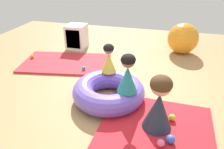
# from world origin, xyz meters

# --- Properties ---
(ground_plane) EXTENTS (8.00, 8.00, 0.00)m
(ground_plane) POSITION_xyz_m (0.00, 0.00, 0.00)
(ground_plane) COLOR tan
(gym_mat_front) EXTENTS (1.90, 1.31, 0.04)m
(gym_mat_front) POSITION_xyz_m (-1.31, 1.03, 0.02)
(gym_mat_front) COLOR red
(gym_mat_front) RESTS_ON ground
(gym_mat_far_right) EXTENTS (1.43, 1.25, 0.04)m
(gym_mat_far_right) POSITION_xyz_m (0.66, -0.48, 0.02)
(gym_mat_far_right) COLOR red
(gym_mat_far_right) RESTS_ON ground
(inflatable_cushion) EXTENTS (1.08, 1.08, 0.32)m
(inflatable_cushion) POSITION_xyz_m (-0.10, -0.01, 0.16)
(inflatable_cushion) COLOR #7056D1
(inflatable_cushion) RESTS_ON ground
(child_in_teal) EXTENTS (0.38, 0.38, 0.54)m
(child_in_teal) POSITION_xyz_m (0.21, -0.17, 0.58)
(child_in_teal) COLOR teal
(child_in_teal) RESTS_ON inflatable_cushion
(child_in_yellow) EXTENTS (0.31, 0.31, 0.46)m
(child_in_yellow) POSITION_xyz_m (-0.19, 0.33, 0.54)
(child_in_yellow) COLOR yellow
(child_in_yellow) RESTS_ON inflatable_cushion
(adult_seated) EXTENTS (0.52, 0.52, 0.72)m
(adult_seated) POSITION_xyz_m (0.66, -0.48, 0.39)
(adult_seated) COLOR #232D3D
(adult_seated) RESTS_ON gym_mat_far_right
(play_ball_green) EXTENTS (0.07, 0.07, 0.07)m
(play_ball_green) POSITION_xyz_m (0.29, -0.18, 0.08)
(play_ball_green) COLOR green
(play_ball_green) RESTS_ON gym_mat_far_right
(play_ball_yellow) EXTENTS (0.09, 0.09, 0.09)m
(play_ball_yellow) POSITION_xyz_m (0.84, -0.30, 0.09)
(play_ball_yellow) COLOR yellow
(play_ball_yellow) RESTS_ON gym_mat_far_right
(play_ball_orange) EXTENTS (0.08, 0.08, 0.08)m
(play_ball_orange) POSITION_xyz_m (-2.09, 1.03, 0.08)
(play_ball_orange) COLOR orange
(play_ball_orange) RESTS_ON gym_mat_front
(play_ball_blue) EXTENTS (0.10, 0.10, 0.10)m
(play_ball_blue) POSITION_xyz_m (0.83, -0.72, 0.09)
(play_ball_blue) COLOR blue
(play_ball_blue) RESTS_ON gym_mat_far_right
(play_ball_pink) EXTENTS (0.09, 0.09, 0.09)m
(play_ball_pink) POSITION_xyz_m (0.73, -0.79, 0.08)
(play_ball_pink) COLOR pink
(play_ball_pink) RESTS_ON gym_mat_far_right
(play_ball_teal) EXTENTS (0.07, 0.07, 0.07)m
(play_ball_teal) POSITION_xyz_m (-0.82, 0.79, 0.08)
(play_ball_teal) COLOR teal
(play_ball_teal) RESTS_ON gym_mat_front
(exercise_ball_large) EXTENTS (0.68, 0.68, 0.68)m
(exercise_ball_large) POSITION_xyz_m (0.99, 2.28, 0.34)
(exercise_ball_large) COLOR orange
(exercise_ball_large) RESTS_ON ground
(storage_cube) EXTENTS (0.44, 0.44, 0.56)m
(storage_cube) POSITION_xyz_m (-1.45, 1.94, 0.28)
(storage_cube) COLOR white
(storage_cube) RESTS_ON ground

